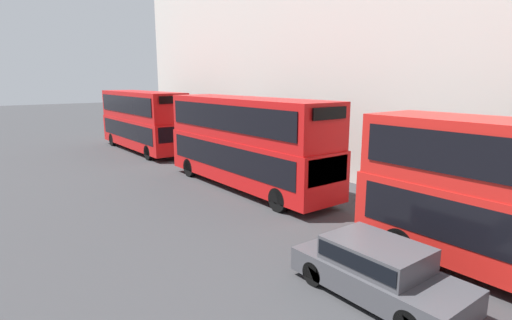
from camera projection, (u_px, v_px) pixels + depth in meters
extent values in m
cylinder|color=black|center=(400.00, 244.00, 11.81)|extent=(0.30, 1.00, 1.00)
cylinder|color=black|center=(440.00, 227.00, 13.14)|extent=(0.30, 1.00, 1.00)
cube|color=red|center=(246.00, 160.00, 19.58)|extent=(2.55, 10.77, 2.12)
cube|color=red|center=(246.00, 118.00, 19.18)|extent=(2.50, 10.56, 1.95)
cube|color=black|center=(246.00, 155.00, 19.53)|extent=(2.59, 9.91, 1.19)
cube|color=black|center=(246.00, 116.00, 19.16)|extent=(2.59, 9.91, 1.17)
cube|color=black|center=(328.00, 171.00, 15.32)|extent=(2.17, 0.06, 1.06)
cube|color=black|center=(330.00, 113.00, 14.88)|extent=(1.78, 0.06, 0.47)
cylinder|color=black|center=(279.00, 200.00, 16.14)|extent=(0.30, 1.00, 1.00)
cylinder|color=black|center=(318.00, 190.00, 17.48)|extent=(0.30, 1.00, 1.00)
cylinder|color=black|center=(190.00, 167.00, 22.05)|extent=(0.30, 1.00, 1.00)
cylinder|color=black|center=(224.00, 162.00, 23.39)|extent=(0.30, 1.00, 1.00)
cube|color=red|center=(143.00, 132.00, 29.94)|extent=(2.55, 10.60, 2.06)
cube|color=red|center=(141.00, 105.00, 29.53)|extent=(2.50, 10.39, 2.00)
cube|color=black|center=(143.00, 129.00, 29.89)|extent=(2.59, 9.75, 1.16)
cube|color=black|center=(141.00, 104.00, 29.51)|extent=(2.59, 9.75, 1.20)
cube|color=black|center=(174.00, 134.00, 25.74)|extent=(2.17, 0.06, 1.03)
cube|color=black|center=(172.00, 100.00, 25.30)|extent=(1.78, 0.06, 0.48)
cylinder|color=black|center=(149.00, 153.00, 26.56)|extent=(0.30, 1.00, 1.00)
cylinder|color=black|center=(179.00, 149.00, 27.89)|extent=(0.30, 1.00, 1.00)
cylinder|color=black|center=(113.00, 140.00, 32.33)|extent=(0.30, 1.00, 1.00)
cylinder|color=black|center=(140.00, 137.00, 33.67)|extent=(0.30, 1.00, 1.00)
cube|color=#47474C|center=(378.00, 278.00, 9.77)|extent=(1.87, 4.29, 0.63)
cube|color=#47474C|center=(376.00, 253.00, 9.73)|extent=(1.65, 2.36, 0.59)
cube|color=black|center=(376.00, 252.00, 9.73)|extent=(1.69, 2.24, 0.38)
cylinder|color=black|center=(450.00, 298.00, 9.22)|extent=(0.22, 0.64, 0.64)
cylinder|color=black|center=(314.00, 273.00, 10.39)|extent=(0.22, 0.64, 0.64)
cylinder|color=black|center=(355.00, 257.00, 11.37)|extent=(0.22, 0.64, 0.64)
cylinder|color=#334C6B|center=(509.00, 222.00, 12.80)|extent=(0.36, 0.36, 1.57)
sphere|color=tan|center=(512.00, 195.00, 12.62)|extent=(0.22, 0.22, 0.22)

